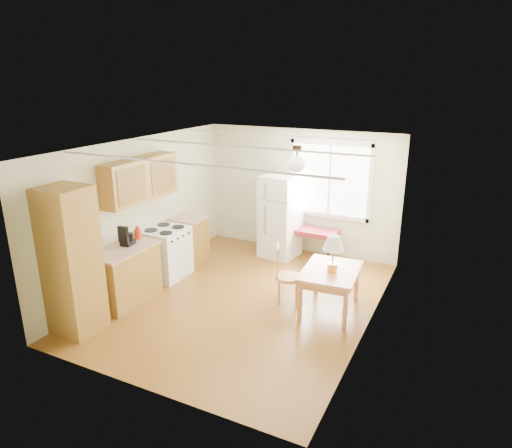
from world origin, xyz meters
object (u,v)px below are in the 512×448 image
Objects in this scene: refrigerator at (280,216)px; bench at (305,231)px; dining_table at (331,276)px; chair at (283,270)px.

refrigerator is 1.26× the size of bench.
dining_table is (1.59, -1.76, -0.25)m from refrigerator.
chair is at bearing -179.46° from dining_table.
refrigerator is 1.74× the size of chair.
dining_table is 0.77m from chair.
chair reaches higher than bench.
bench is (0.48, 0.15, -0.29)m from refrigerator.
bench is at bearing 116.16° from dining_table.
refrigerator reaches higher than chair.
dining_table is at bearing -40.47° from refrigerator.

